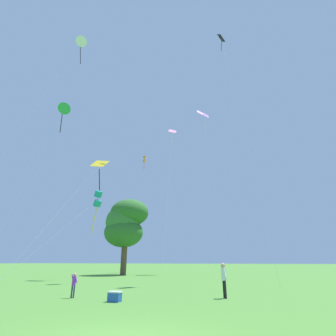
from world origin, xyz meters
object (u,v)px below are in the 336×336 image
object	(u,v)px
kite_black_large	(224,50)
kite_orange_box	(144,160)
person_child_small	(74,283)
kite_teal_box	(97,200)
kite_white_distant	(81,43)
kite_green_small	(63,110)
tree_right_cluster	(125,223)
kite_purple_streamer	(203,118)
kite_yellow_diamond	(99,170)
picnic_cooler	(115,296)
kite_pink_low	(172,137)
person_far_back	(224,277)

from	to	relation	value
kite_black_large	kite_orange_box	bearing A→B (deg)	129.88
person_child_small	kite_teal_box	bearing A→B (deg)	119.07
kite_teal_box	kite_white_distant	xyz separation A→B (m)	(-4.90, 0.22, 20.95)
kite_teal_box	kite_white_distant	size ratio (longest dim) A/B	0.28
kite_green_small	kite_white_distant	bearing A→B (deg)	-39.74
kite_black_large	person_child_small	bearing A→B (deg)	-121.52
tree_right_cluster	kite_purple_streamer	bearing A→B (deg)	34.97
kite_black_large	kite_teal_box	world-z (taller)	kite_black_large
kite_yellow_diamond	picnic_cooler	bearing A→B (deg)	-51.53
kite_orange_box	person_child_small	world-z (taller)	kite_orange_box
kite_pink_low	person_far_back	distance (m)	41.55
kite_pink_low	kite_white_distant	world-z (taller)	kite_white_distant
kite_green_small	person_child_small	size ratio (longest dim) A/B	19.43
kite_purple_streamer	kite_yellow_diamond	world-z (taller)	kite_purple_streamer
kite_green_small	picnic_cooler	world-z (taller)	kite_green_small
kite_purple_streamer	kite_black_large	distance (m)	16.83
kite_purple_streamer	kite_pink_low	distance (m)	8.52
person_far_back	kite_pink_low	bearing A→B (deg)	111.36
picnic_cooler	kite_green_small	bearing A→B (deg)	142.62
kite_orange_box	kite_white_distant	size ratio (longest dim) A/B	0.85
kite_purple_streamer	kite_green_small	xyz separation A→B (m)	(-17.09, -16.21, -4.76)
kite_black_large	picnic_cooler	world-z (taller)	kite_black_large
kite_purple_streamer	kite_pink_low	xyz separation A→B (m)	(-7.34, 4.29, -0.51)
kite_yellow_diamond	kite_orange_box	bearing A→B (deg)	102.06
kite_pink_low	picnic_cooler	distance (m)	42.98
kite_green_small	picnic_cooler	distance (m)	30.47
kite_green_small	person_far_back	world-z (taller)	kite_green_small
kite_purple_streamer	kite_black_large	world-z (taller)	kite_black_large
kite_purple_streamer	kite_black_large	xyz separation A→B (m)	(5.42, -15.92, -0.68)
kite_black_large	person_far_back	bearing A→B (deg)	-93.53
kite_teal_box	kite_yellow_diamond	bearing A→B (deg)	125.77
kite_white_distant	picnic_cooler	bearing A→B (deg)	-36.33
kite_yellow_diamond	kite_white_distant	bearing A→B (deg)	-116.23
kite_orange_box	kite_yellow_diamond	bearing A→B (deg)	-77.94
kite_white_distant	picnic_cooler	world-z (taller)	kite_white_distant
kite_white_distant	person_far_back	size ratio (longest dim) A/B	17.64
kite_yellow_diamond	picnic_cooler	size ratio (longest dim) A/B	22.29
kite_pink_low	person_far_back	size ratio (longest dim) A/B	17.19
kite_pink_low	person_far_back	xyz separation A→B (m)	(12.10, -30.95, -24.94)
person_child_small	kite_yellow_diamond	bearing A→B (deg)	121.43
kite_green_small	kite_yellow_diamond	size ratio (longest dim) A/B	1.70
kite_orange_box	person_child_small	distance (m)	46.34
kite_pink_low	kite_yellow_diamond	world-z (taller)	kite_pink_low
kite_black_large	tree_right_cluster	world-z (taller)	kite_black_large
kite_purple_streamer	person_child_small	xyz separation A→B (m)	(-2.53, -28.89, -25.74)
person_child_small	picnic_cooler	bearing A→B (deg)	-9.93
kite_green_small	kite_white_distant	size ratio (longest dim) A/B	0.78
person_far_back	picnic_cooler	distance (m)	5.43
kite_orange_box	kite_pink_low	xyz separation A→B (m)	(8.22, -4.91, 2.27)
tree_right_cluster	kite_orange_box	bearing A→B (deg)	105.77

